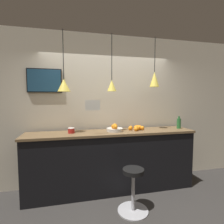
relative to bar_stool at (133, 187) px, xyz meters
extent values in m
plane|color=#33302D|center=(-0.17, 0.01, -0.37)|extent=(14.00, 14.00, 0.00)
cube|color=beige|center=(-0.17, 1.06, 1.08)|extent=(8.00, 0.06, 2.90)
cube|color=black|center=(-0.17, 0.67, 0.15)|extent=(2.97, 0.53, 1.04)
cube|color=brown|center=(-0.17, 0.67, 0.69)|extent=(3.01, 0.57, 0.04)
cylinder|color=#B7B7BC|center=(0.00, 0.00, -0.36)|extent=(0.46, 0.46, 0.02)
cylinder|color=#B7B7BC|center=(0.00, 0.00, -0.07)|extent=(0.05, 0.05, 0.57)
cylinder|color=black|center=(0.00, 0.00, 0.24)|extent=(0.32, 0.32, 0.06)
cylinder|color=beige|center=(-0.11, 0.68, 0.74)|extent=(0.29, 0.29, 0.06)
sphere|color=orange|center=(-0.12, 0.65, 0.80)|extent=(0.07, 0.07, 0.07)
sphere|color=orange|center=(-0.15, 0.64, 0.81)|extent=(0.08, 0.08, 0.08)
sphere|color=orange|center=(-0.12, 0.58, 0.80)|extent=(0.07, 0.07, 0.07)
sphere|color=orange|center=(-0.10, 0.68, 0.80)|extent=(0.07, 0.07, 0.07)
sphere|color=orange|center=(-0.11, 0.68, 0.81)|extent=(0.08, 0.08, 0.08)
sphere|color=orange|center=(0.19, 0.71, 0.75)|extent=(0.07, 0.07, 0.07)
sphere|color=orange|center=(0.33, 0.73, 0.75)|extent=(0.08, 0.08, 0.08)
sphere|color=orange|center=(0.33, 0.78, 0.75)|extent=(0.07, 0.07, 0.07)
sphere|color=orange|center=(0.22, 0.77, 0.75)|extent=(0.07, 0.07, 0.07)
sphere|color=orange|center=(0.27, 0.61, 0.75)|extent=(0.07, 0.07, 0.07)
sphere|color=orange|center=(0.42, 0.68, 0.75)|extent=(0.08, 0.08, 0.08)
sphere|color=orange|center=(0.29, 0.68, 0.75)|extent=(0.09, 0.09, 0.09)
sphere|color=orange|center=(0.39, 0.75, 0.75)|extent=(0.08, 0.08, 0.08)
sphere|color=orange|center=(0.33, 0.67, 0.75)|extent=(0.08, 0.08, 0.08)
sphere|color=orange|center=(0.27, 0.63, 0.75)|extent=(0.07, 0.07, 0.07)
sphere|color=orange|center=(0.35, 0.77, 0.75)|extent=(0.08, 0.08, 0.08)
sphere|color=orange|center=(0.28, 0.65, 0.75)|extent=(0.07, 0.07, 0.07)
sphere|color=orange|center=(0.36, 0.75, 0.75)|extent=(0.09, 0.09, 0.09)
cylinder|color=#286B33|center=(1.19, 0.68, 0.81)|extent=(0.08, 0.08, 0.19)
cylinder|color=#286B33|center=(1.19, 0.68, 0.93)|extent=(0.03, 0.03, 0.05)
cylinder|color=red|center=(-0.88, 0.68, 0.75)|extent=(0.11, 0.11, 0.08)
cylinder|color=white|center=(-0.88, 0.68, 0.80)|extent=(0.11, 0.11, 0.01)
cylinder|color=black|center=(-0.98, 0.69, 2.03)|extent=(0.01, 0.01, 0.80)
cone|color=#EAD14C|center=(-0.98, 0.69, 1.52)|extent=(0.21, 0.21, 0.21)
sphere|color=#F9EFCC|center=(-0.98, 0.69, 1.44)|extent=(0.04, 0.04, 0.04)
cylinder|color=black|center=(-0.17, 0.69, 2.03)|extent=(0.01, 0.01, 0.80)
cone|color=#EAD14C|center=(-0.17, 0.69, 1.53)|extent=(0.16, 0.16, 0.20)
sphere|color=#F9EFCC|center=(-0.17, 0.69, 1.45)|extent=(0.04, 0.04, 0.04)
cylinder|color=black|center=(0.65, 0.69, 2.11)|extent=(0.01, 0.01, 0.64)
cone|color=#EAD14C|center=(0.65, 0.69, 1.65)|extent=(0.18, 0.18, 0.27)
sphere|color=#F9EFCC|center=(0.65, 0.69, 1.54)|extent=(0.04, 0.04, 0.04)
cube|color=black|center=(-1.33, 1.01, 1.62)|extent=(0.59, 0.04, 0.42)
cube|color=navy|center=(-1.33, 0.99, 1.62)|extent=(0.56, 0.01, 0.39)
cube|color=silver|center=(-0.53, 0.46, 1.20)|extent=(0.24, 0.01, 0.17)
camera|label=1|loc=(-0.86, -2.34, 1.31)|focal=28.00mm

